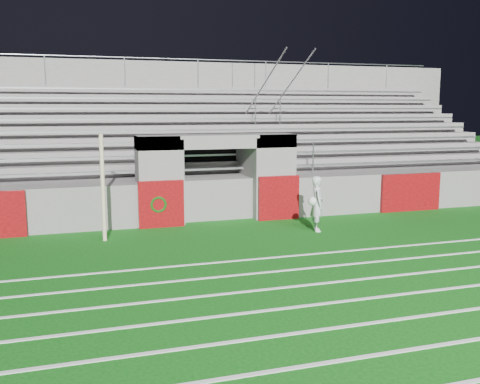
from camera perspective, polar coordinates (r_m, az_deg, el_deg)
name	(u,v)px	position (r m, az deg, el deg)	size (l,w,h in m)	color
ground	(254,247)	(13.19, 1.54, -5.92)	(90.00, 90.00, 0.00)	#0D5310
field_post	(103,188)	(14.02, -14.41, 0.41)	(0.11, 0.11, 2.74)	beige
field_markings	(358,325)	(8.85, 12.47, -13.66)	(28.00, 8.09, 0.01)	white
stadium_structure	(186,158)	(20.53, -5.74, 3.59)	(26.00, 8.48, 5.42)	slate
goalkeeper_with_ball	(317,204)	(14.91, 8.22, -1.23)	(0.61, 0.64, 1.54)	silver
hose_coil	(158,203)	(15.38, -8.71, -1.19)	(0.55, 0.15, 0.58)	#0D440E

